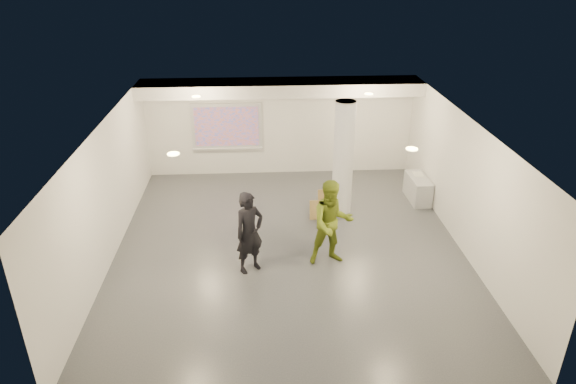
{
  "coord_description": "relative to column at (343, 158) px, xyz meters",
  "views": [
    {
      "loc": [
        -0.63,
        -10.31,
        6.35
      ],
      "look_at": [
        0.0,
        0.4,
        1.25
      ],
      "focal_mm": 32.0,
      "sensor_mm": 36.0,
      "label": 1
    }
  ],
  "objects": [
    {
      "name": "wall_back",
      "position": [
        -1.5,
        2.7,
        0.0
      ],
      "size": [
        8.0,
        0.01,
        3.0
      ],
      "primitive_type": "cube",
      "color": "silver",
      "rests_on": "floor"
    },
    {
      "name": "ceiling",
      "position": [
        -1.5,
        -1.8,
        1.5
      ],
      "size": [
        8.0,
        9.0,
        0.01
      ],
      "primitive_type": "cube",
      "color": "silver",
      "rests_on": "floor"
    },
    {
      "name": "wall_front",
      "position": [
        -1.5,
        -6.3,
        0.0
      ],
      "size": [
        8.0,
        0.01,
        3.0
      ],
      "primitive_type": "cube",
      "color": "silver",
      "rests_on": "floor"
    },
    {
      "name": "downlight_ne",
      "position": [
        0.7,
        0.7,
        1.48
      ],
      "size": [
        0.22,
        0.22,
        0.02
      ],
      "primitive_type": "cylinder",
      "color": "#FFE585",
      "rests_on": "ceiling"
    },
    {
      "name": "soffit_band",
      "position": [
        -1.5,
        2.15,
        1.32
      ],
      "size": [
        8.0,
        1.1,
        0.36
      ],
      "primitive_type": "cube",
      "color": "silver",
      "rests_on": "ceiling"
    },
    {
      "name": "credenza",
      "position": [
        2.22,
        0.52,
        -1.16
      ],
      "size": [
        0.51,
        1.17,
        0.67
      ],
      "primitive_type": "cube",
      "rotation": [
        0.0,
        0.0,
        0.03
      ],
      "color": "#9A9D9F",
      "rests_on": "floor"
    },
    {
      "name": "downlight_nw",
      "position": [
        -3.7,
        0.7,
        1.48
      ],
      "size": [
        0.22,
        0.22,
        0.02
      ],
      "primitive_type": "cylinder",
      "color": "#FFE585",
      "rests_on": "ceiling"
    },
    {
      "name": "man",
      "position": [
        -0.61,
        -2.45,
        -0.52
      ],
      "size": [
        1.04,
        0.86,
        1.96
      ],
      "primitive_type": "imported",
      "rotation": [
        0.0,
        0.0,
        0.13
      ],
      "color": "olive",
      "rests_on": "floor"
    },
    {
      "name": "woman",
      "position": [
        -2.39,
        -2.66,
        -0.58
      ],
      "size": [
        0.8,
        0.74,
        1.84
      ],
      "primitive_type": "imported",
      "rotation": [
        0.0,
        0.0,
        0.6
      ],
      "color": "black",
      "rests_on": "floor"
    },
    {
      "name": "wall_left",
      "position": [
        -5.5,
        -1.8,
        0.0
      ],
      "size": [
        0.01,
        9.0,
        3.0
      ],
      "primitive_type": "cube",
      "color": "silver",
      "rests_on": "floor"
    },
    {
      "name": "floor",
      "position": [
        -1.5,
        -1.8,
        -1.5
      ],
      "size": [
        8.0,
        9.0,
        0.01
      ],
      "primitive_type": "cube",
      "color": "#3B3E43",
      "rests_on": "ground"
    },
    {
      "name": "downlight_sw",
      "position": [
        -3.7,
        -3.3,
        1.48
      ],
      "size": [
        0.22,
        0.22,
        0.02
      ],
      "primitive_type": "cylinder",
      "color": "#FFE585",
      "rests_on": "ceiling"
    },
    {
      "name": "cardboard_back",
      "position": [
        -0.33,
        -0.1,
        -1.16
      ],
      "size": [
        0.63,
        0.25,
        0.67
      ],
      "primitive_type": "cube",
      "rotation": [
        -0.16,
        0.0,
        0.15
      ],
      "color": "olive",
      "rests_on": "floor"
    },
    {
      "name": "cardboard_front",
      "position": [
        -0.65,
        -0.43,
        -1.24
      ],
      "size": [
        0.48,
        0.15,
        0.52
      ],
      "primitive_type": "cube",
      "rotation": [
        -0.14,
        0.0,
        0.06
      ],
      "color": "olive",
      "rests_on": "floor"
    },
    {
      "name": "projection_screen",
      "position": [
        -3.1,
        2.65,
        0.03
      ],
      "size": [
        2.1,
        0.13,
        1.42
      ],
      "color": "silver",
      "rests_on": "wall_back"
    },
    {
      "name": "wall_right",
      "position": [
        2.5,
        -1.8,
        0.0
      ],
      "size": [
        0.01,
        9.0,
        3.0
      ],
      "primitive_type": "cube",
      "color": "silver",
      "rests_on": "floor"
    },
    {
      "name": "papers_stack",
      "position": [
        2.25,
        0.73,
        -0.82
      ],
      "size": [
        0.29,
        0.36,
        0.02
      ],
      "primitive_type": "cube",
      "rotation": [
        0.0,
        0.0,
        -0.07
      ],
      "color": "silver",
      "rests_on": "credenza"
    },
    {
      "name": "column",
      "position": [
        0.0,
        0.0,
        0.0
      ],
      "size": [
        0.52,
        0.52,
        3.0
      ],
      "primitive_type": "cylinder",
      "color": "silver",
      "rests_on": "floor"
    },
    {
      "name": "downlight_se",
      "position": [
        0.7,
        -3.3,
        1.48
      ],
      "size": [
        0.22,
        0.22,
        0.02
      ],
      "primitive_type": "cylinder",
      "color": "#FFE585",
      "rests_on": "ceiling"
    }
  ]
}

